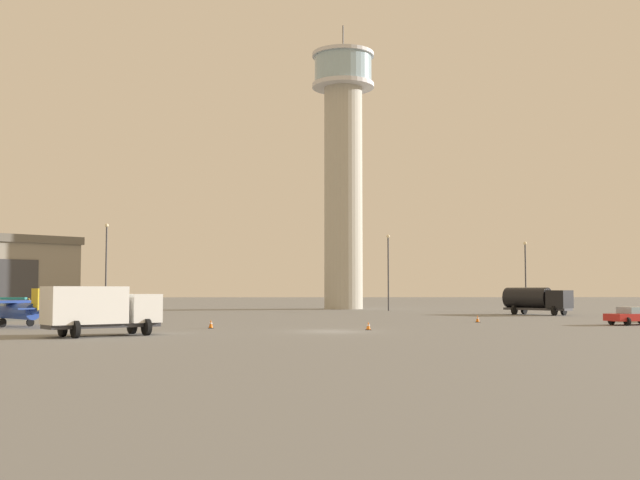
{
  "coord_description": "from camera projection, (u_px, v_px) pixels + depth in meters",
  "views": [
    {
      "loc": [
        -2.47,
        -50.24,
        2.77
      ],
      "look_at": [
        0.26,
        33.47,
        8.06
      ],
      "focal_mm": 43.33,
      "sensor_mm": 36.0,
      "label": 1
    }
  ],
  "objects": [
    {
      "name": "truck_fuel_tanker_black",
      "position": [
        536.0,
        299.0,
        81.89
      ],
      "size": [
        6.51,
        6.69,
        2.9
      ],
      "rotation": [
        0.0,
        0.0,
        5.47
      ],
      "color": "#38383D",
      "rests_on": "ground_plane"
    },
    {
      "name": "ground_plane",
      "position": [
        333.0,
        331.0,
        50.02
      ],
      "size": [
        400.0,
        400.0,
        0.0
      ],
      "primitive_type": "plane",
      "color": "slate"
    },
    {
      "name": "car_red",
      "position": [
        635.0,
        315.0,
        59.08
      ],
      "size": [
        4.79,
        3.21,
        1.37
      ],
      "rotation": [
        0.0,
        0.0,
        3.48
      ],
      "color": "red",
      "rests_on": "ground_plane"
    },
    {
      "name": "light_post_west",
      "position": [
        106.0,
        260.0,
        89.69
      ],
      "size": [
        0.44,
        0.44,
        10.36
      ],
      "color": "#38383D",
      "rests_on": "ground_plane"
    },
    {
      "name": "light_post_north",
      "position": [
        525.0,
        270.0,
        96.58
      ],
      "size": [
        0.44,
        0.44,
        8.68
      ],
      "color": "#38383D",
      "rests_on": "ground_plane"
    },
    {
      "name": "traffic_cone_near_right",
      "position": [
        211.0,
        324.0,
        53.91
      ],
      "size": [
        0.36,
        0.36,
        0.62
      ],
      "color": "black",
      "rests_on": "ground_plane"
    },
    {
      "name": "traffic_cone_near_left",
      "position": [
        368.0,
        326.0,
        51.77
      ],
      "size": [
        0.36,
        0.36,
        0.54
      ],
      "color": "black",
      "rests_on": "ground_plane"
    },
    {
      "name": "traffic_cone_mid_apron",
      "position": [
        478.0,
        319.0,
        63.55
      ],
      "size": [
        0.36,
        0.36,
        0.59
      ],
      "color": "black",
      "rests_on": "ground_plane"
    },
    {
      "name": "light_post_east",
      "position": [
        388.0,
        266.0,
        97.03
      ],
      "size": [
        0.44,
        0.44,
        9.58
      ],
      "color": "#38383D",
      "rests_on": "ground_plane"
    },
    {
      "name": "airplane_blue",
      "position": [
        16.0,
        309.0,
        56.17
      ],
      "size": [
        7.81,
        7.51,
        2.79
      ],
      "rotation": [
        0.0,
        0.0,
        2.32
      ],
      "color": "#2847A8",
      "rests_on": "ground_plane"
    },
    {
      "name": "control_tower",
      "position": [
        343.0,
        163.0,
        106.59
      ],
      "size": [
        8.61,
        8.61,
        39.54
      ],
      "color": "#B2AD9E",
      "rests_on": "ground_plane"
    },
    {
      "name": "truck_box_white",
      "position": [
        100.0,
        308.0,
        45.08
      ],
      "size": [
        6.67,
        5.72,
        2.9
      ],
      "rotation": [
        0.0,
        0.0,
        0.63
      ],
      "color": "#38383D",
      "rests_on": "ground_plane"
    }
  ]
}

